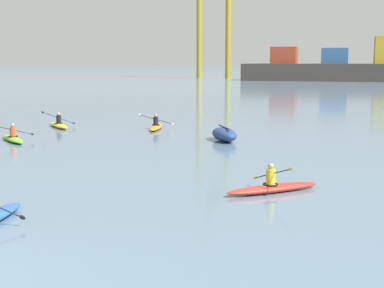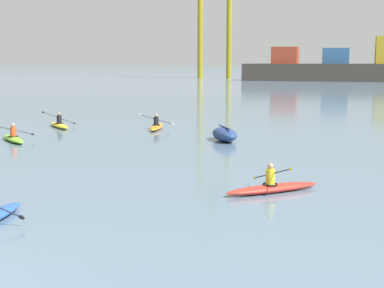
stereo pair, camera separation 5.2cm
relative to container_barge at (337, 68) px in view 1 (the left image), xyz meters
The scene contains 6 objects.
container_barge is the anchor object (origin of this frame).
capsized_dinghy 90.53m from the container_barge, 92.59° to the right, with size 2.20×2.81×0.76m.
kayak_red 101.47m from the container_barge, 90.10° to the right, with size 2.96×2.68×1.01m.
kayak_yellow 88.56m from the container_barge, 100.01° to the right, with size 2.78×2.87×1.09m.
kayak_lime 94.58m from the container_barge, 98.94° to the right, with size 2.88×2.77×0.98m.
kayak_orange 86.96m from the container_barge, 96.06° to the right, with size 2.20×3.45×0.96m.
Camera 1 is at (7.86, -7.52, 4.20)m, focal length 53.36 mm.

